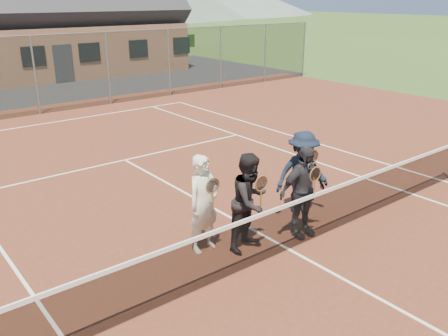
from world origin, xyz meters
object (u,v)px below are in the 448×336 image
at_px(tennis_net, 290,224).
at_px(player_b, 250,201).
at_px(player_a, 204,204).
at_px(clubhouse, 40,3).
at_px(player_d, 302,173).
at_px(player_c, 303,192).

relative_size(tennis_net, player_b, 6.49).
height_order(player_a, player_b, same).
bearing_deg(clubhouse, player_a, -102.69).
bearing_deg(player_b, player_a, 148.56).
height_order(tennis_net, player_d, player_d).
distance_m(tennis_net, player_c, 0.75).
bearing_deg(player_b, player_d, 12.58).
distance_m(tennis_net, player_b, 0.82).
xyz_separation_m(clubhouse, player_a, (-5.18, -23.01, -3.07)).
bearing_deg(tennis_net, player_d, 35.81).
bearing_deg(player_a, tennis_net, -39.75).
bearing_deg(player_a, player_d, -0.88).
bearing_deg(player_a, player_b, -31.44).
relative_size(player_b, player_d, 1.00).
height_order(player_b, player_d, same).
height_order(clubhouse, player_c, clubhouse).
distance_m(player_b, player_d, 1.83).
xyz_separation_m(tennis_net, player_b, (-0.47, 0.55, 0.38)).
bearing_deg(player_b, clubhouse, 79.21).
bearing_deg(tennis_net, clubhouse, 80.54).
relative_size(player_a, player_b, 1.00).
relative_size(clubhouse, player_b, 8.67).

